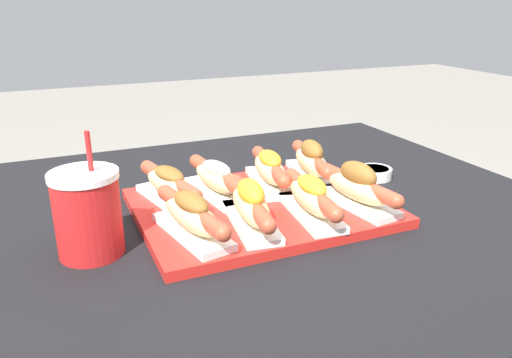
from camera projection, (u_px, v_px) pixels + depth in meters
serving_tray at (260, 207)px, 0.92m from camera, size 0.44×0.35×0.02m
hot_dog_0 at (192, 215)px, 0.78m from camera, size 0.09×0.21×0.07m
hot_dog_1 at (251, 205)px, 0.82m from camera, size 0.08×0.21×0.08m
hot_dog_2 at (311, 197)px, 0.85m from camera, size 0.08×0.22×0.07m
hot_dog_3 at (357, 187)px, 0.89m from camera, size 0.08×0.22×0.08m
hot_dog_4 at (170, 185)px, 0.91m from camera, size 0.10×0.21×0.06m
hot_dog_5 at (217, 178)px, 0.94m from camera, size 0.08×0.22×0.06m
hot_dog_6 at (270, 169)px, 0.99m from camera, size 0.09×0.21×0.07m
hot_dog_7 at (311, 161)px, 1.03m from camera, size 0.09×0.21×0.08m
sauce_bowl at (375, 172)px, 1.09m from camera, size 0.07×0.07×0.02m
drink_cup at (88, 213)px, 0.75m from camera, size 0.10×0.10×0.19m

